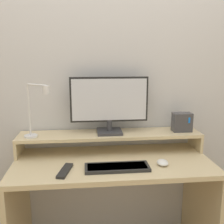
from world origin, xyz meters
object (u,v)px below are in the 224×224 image
at_px(mouse, 163,163).
at_px(remote_control, 65,171).
at_px(router_dock, 182,122).
at_px(keyboard, 117,167).
at_px(monitor, 109,103).
at_px(desk_lamp, 36,110).

xyz_separation_m(mouse, remote_control, (-0.58, -0.04, -0.01)).
relative_size(router_dock, remote_control, 0.69).
bearing_deg(remote_control, mouse, 3.51).
xyz_separation_m(router_dock, keyboard, (-0.49, -0.29, -0.19)).
bearing_deg(keyboard, remote_control, -177.81).
xyz_separation_m(monitor, remote_control, (-0.29, -0.31, -0.33)).
xyz_separation_m(desk_lamp, keyboard, (0.49, -0.23, -0.31)).
height_order(monitor, router_dock, monitor).
bearing_deg(remote_control, desk_lamp, 127.65).
relative_size(router_dock, keyboard, 0.35).
bearing_deg(desk_lamp, router_dock, 3.59).
bearing_deg(router_dock, mouse, -128.54).
bearing_deg(router_dock, desk_lamp, -176.41).
distance_m(keyboard, remote_control, 0.30).
bearing_deg(monitor, mouse, -42.95).
xyz_separation_m(router_dock, mouse, (-0.21, -0.26, -0.18)).
relative_size(monitor, router_dock, 4.00).
relative_size(monitor, remote_control, 2.75).
distance_m(monitor, remote_control, 0.54).
bearing_deg(monitor, remote_control, -132.24).
distance_m(monitor, keyboard, 0.45).
relative_size(mouse, remote_control, 0.45).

